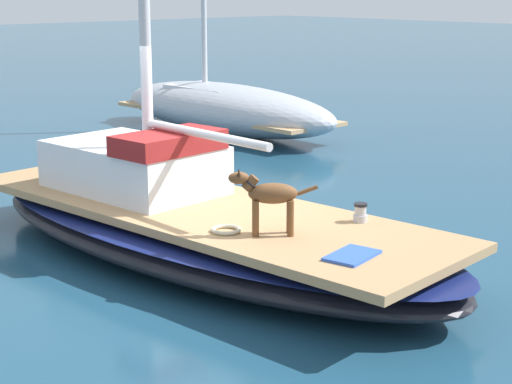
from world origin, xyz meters
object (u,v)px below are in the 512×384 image
at_px(moored_boat_starboard_side, 224,107).
at_px(deck_towel, 352,255).
at_px(deck_winch, 360,213).
at_px(coiled_rope, 226,230).
at_px(sailboat_main, 200,232).
at_px(dog_brown, 269,196).

bearing_deg(moored_boat_starboard_side, deck_towel, -123.71).
xyz_separation_m(deck_winch, coiled_rope, (-1.35, 0.71, -0.08)).
bearing_deg(sailboat_main, deck_towel, -92.66).
distance_m(sailboat_main, dog_brown, 1.62).
distance_m(sailboat_main, deck_winch, 2.00).
distance_m(dog_brown, coiled_rope, 0.61).
relative_size(sailboat_main, dog_brown, 9.72).
xyz_separation_m(dog_brown, moored_boat_starboard_side, (6.14, 7.98, -0.50)).
bearing_deg(sailboat_main, moored_boat_starboard_side, 47.88).
height_order(deck_winch, coiled_rope, deck_winch).
bearing_deg(dog_brown, coiled_rope, 125.17).
bearing_deg(dog_brown, sailboat_main, 81.81).
distance_m(coiled_rope, moored_boat_starboard_side, 9.94).
xyz_separation_m(dog_brown, deck_towel, (0.09, -1.09, -0.41)).
height_order(deck_winch, deck_towel, deck_winch).
bearing_deg(dog_brown, deck_towel, -85.38).
height_order(dog_brown, moored_boat_starboard_side, moored_boat_starboard_side).
height_order(coiled_rope, deck_towel, coiled_rope).
xyz_separation_m(dog_brown, deck_winch, (1.09, -0.33, -0.32)).
relative_size(sailboat_main, moored_boat_starboard_side, 1.05).
bearing_deg(coiled_rope, deck_towel, -76.45).
xyz_separation_m(coiled_rope, deck_towel, (0.35, -1.46, -0.01)).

